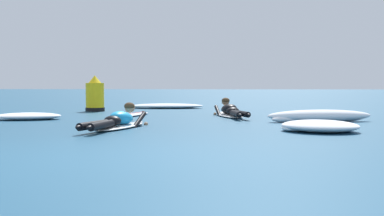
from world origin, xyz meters
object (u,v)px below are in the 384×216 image
(surfer_near, at_px, (118,121))
(channel_marker_buoy, at_px, (95,97))
(drifting_surfboard, at_px, (130,115))
(surfer_far, at_px, (231,112))

(surfer_near, distance_m, channel_marker_buoy, 6.15)
(drifting_surfboard, bearing_deg, surfer_far, -2.37)
(surfer_near, distance_m, surfer_far, 4.12)
(channel_marker_buoy, bearing_deg, surfer_near, -70.26)
(channel_marker_buoy, bearing_deg, drifting_surfboard, -54.22)
(drifting_surfboard, relative_size, channel_marker_buoy, 2.04)
(surfer_far, distance_m, drifting_surfboard, 2.71)
(surfer_far, bearing_deg, drifting_surfboard, 177.63)
(surfer_far, bearing_deg, channel_marker_buoy, 151.77)
(surfer_near, relative_size, channel_marker_buoy, 2.24)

